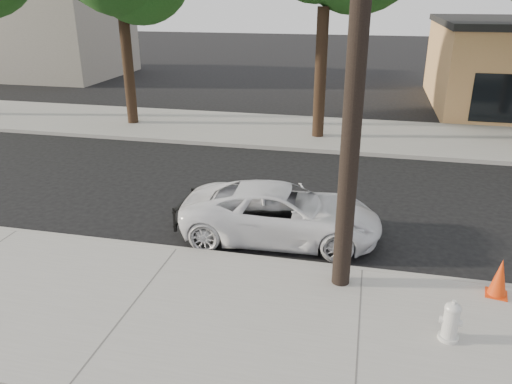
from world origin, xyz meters
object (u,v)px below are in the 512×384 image
at_px(utility_pole, 358,38).
at_px(traffic_cone, 500,278).
at_px(police_cruiser, 282,213).
at_px(fire_hydrant, 451,322).

distance_m(utility_pole, traffic_cone, 5.07).
height_order(police_cruiser, fire_hydrant, police_cruiser).
height_order(utility_pole, police_cruiser, utility_pole).
bearing_deg(police_cruiser, traffic_cone, -114.27).
xyz_separation_m(fire_hydrant, traffic_cone, (1.04, 1.54, 0.03)).
relative_size(police_cruiser, fire_hydrant, 6.71).
bearing_deg(fire_hydrant, traffic_cone, 63.14).
distance_m(utility_pole, fire_hydrant, 4.79).
bearing_deg(utility_pole, police_cruiser, 128.51).
bearing_deg(police_cruiser, utility_pole, -144.60).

